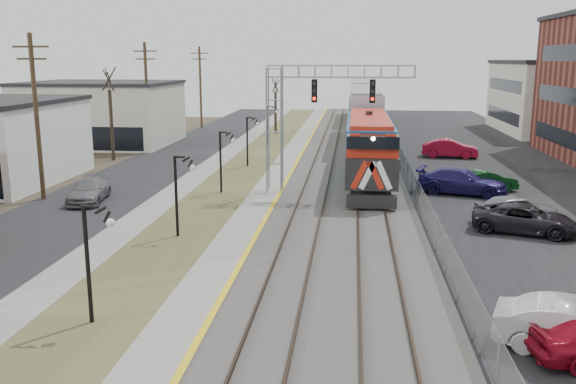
# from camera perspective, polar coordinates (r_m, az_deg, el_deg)

# --- Properties ---
(street_west) EXTENTS (7.00, 120.00, 0.04)m
(street_west) POSITION_cam_1_polar(r_m,az_deg,el_deg) (48.26, -13.23, 1.90)
(street_west) COLOR black
(street_west) RESTS_ON ground
(sidewalk) EXTENTS (2.00, 120.00, 0.08)m
(sidewalk) POSITION_cam_1_polar(r_m,az_deg,el_deg) (46.97, -8.03, 1.85)
(sidewalk) COLOR gray
(sidewalk) RESTS_ON ground
(grass_median) EXTENTS (4.00, 120.00, 0.06)m
(grass_median) POSITION_cam_1_polar(r_m,az_deg,el_deg) (46.34, -4.43, 1.78)
(grass_median) COLOR #4C512B
(grass_median) RESTS_ON ground
(platform) EXTENTS (2.00, 120.00, 0.24)m
(platform) POSITION_cam_1_polar(r_m,az_deg,el_deg) (45.88, -0.74, 1.82)
(platform) COLOR gray
(platform) RESTS_ON ground
(ballast_bed) EXTENTS (8.00, 120.00, 0.20)m
(ballast_bed) POSITION_cam_1_polar(r_m,az_deg,el_deg) (45.57, 5.51, 1.67)
(ballast_bed) COLOR #595651
(ballast_bed) RESTS_ON ground
(parking_lot) EXTENTS (16.00, 120.00, 0.04)m
(parking_lot) POSITION_cam_1_polar(r_m,az_deg,el_deg) (47.05, 20.29, 1.19)
(parking_lot) COLOR black
(parking_lot) RESTS_ON ground
(platform_edge) EXTENTS (0.24, 120.00, 0.01)m
(platform_edge) POSITION_cam_1_polar(r_m,az_deg,el_deg) (45.76, 0.35, 1.95)
(platform_edge) COLOR gold
(platform_edge) RESTS_ON platform
(track_near) EXTENTS (1.58, 120.00, 0.15)m
(track_near) POSITION_cam_1_polar(r_m,az_deg,el_deg) (45.60, 3.00, 1.94)
(track_near) COLOR #2D2119
(track_near) RESTS_ON ballast_bed
(track_far) EXTENTS (1.58, 120.00, 0.15)m
(track_far) POSITION_cam_1_polar(r_m,az_deg,el_deg) (45.55, 7.41, 1.84)
(track_far) COLOR #2D2119
(track_far) RESTS_ON ballast_bed
(train) EXTENTS (3.00, 63.05, 5.33)m
(train) POSITION_cam_1_polar(r_m,az_deg,el_deg) (66.56, 7.08, 7.40)
(train) COLOR #125496
(train) RESTS_ON ground
(signal_gantry) EXTENTS (9.00, 1.07, 8.15)m
(signal_gantry) POSITION_cam_1_polar(r_m,az_deg,el_deg) (38.03, 1.33, 7.96)
(signal_gantry) COLOR gray
(signal_gantry) RESTS_ON ground
(lampposts) EXTENTS (0.14, 62.14, 4.00)m
(lampposts) POSITION_cam_1_polar(r_m,az_deg,el_deg) (30.00, -10.26, -0.35)
(lampposts) COLOR black
(lampposts) RESTS_ON ground
(utility_poles) EXTENTS (0.28, 80.28, 10.00)m
(utility_poles) POSITION_cam_1_polar(r_m,az_deg,el_deg) (39.73, -22.45, 6.37)
(utility_poles) COLOR #4C3823
(utility_poles) RESTS_ON ground
(fence) EXTENTS (0.04, 120.00, 1.60)m
(fence) POSITION_cam_1_polar(r_m,az_deg,el_deg) (45.61, 10.82, 2.41)
(fence) COLOR gray
(fence) RESTS_ON ground
(bare_trees) EXTENTS (12.30, 42.30, 5.95)m
(bare_trees) POSITION_cam_1_polar(r_m,az_deg,el_deg) (51.92, -13.18, 5.61)
(bare_trees) COLOR #382D23
(bare_trees) RESTS_ON ground
(car_lot_c) EXTENTS (5.50, 3.80, 1.40)m
(car_lot_c) POSITION_cam_1_polar(r_m,az_deg,el_deg) (32.38, 21.32, -2.45)
(car_lot_c) COLOR black
(car_lot_c) RESTS_ON ground
(car_lot_d) EXTENTS (6.03, 3.80, 1.63)m
(car_lot_d) POSITION_cam_1_polar(r_m,az_deg,el_deg) (40.46, 15.95, 0.92)
(car_lot_d) COLOR navy
(car_lot_d) RESTS_ON ground
(car_lot_e) EXTENTS (4.70, 3.03, 1.49)m
(car_lot_e) POSITION_cam_1_polar(r_m,az_deg,el_deg) (34.30, 20.56, -1.51)
(car_lot_e) COLOR slate
(car_lot_e) RESTS_ON ground
(car_lot_f) EXTENTS (4.43, 2.84, 1.38)m
(car_lot_f) POSITION_cam_1_polar(r_m,az_deg,el_deg) (41.60, 17.95, 0.92)
(car_lot_f) COLOR #0B3914
(car_lot_f) RESTS_ON ground
(car_street_b) EXTENTS (2.59, 4.85, 1.34)m
(car_street_b) POSITION_cam_1_polar(r_m,az_deg,el_deg) (38.72, -18.12, 0.06)
(car_street_b) COLOR slate
(car_street_b) RESTS_ON ground
(car_lot_g) EXTENTS (4.98, 2.31, 1.58)m
(car_lot_g) POSITION_cam_1_polar(r_m,az_deg,el_deg) (55.36, 14.90, 3.92)
(car_lot_g) COLOR #A30C26
(car_lot_g) RESTS_ON ground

